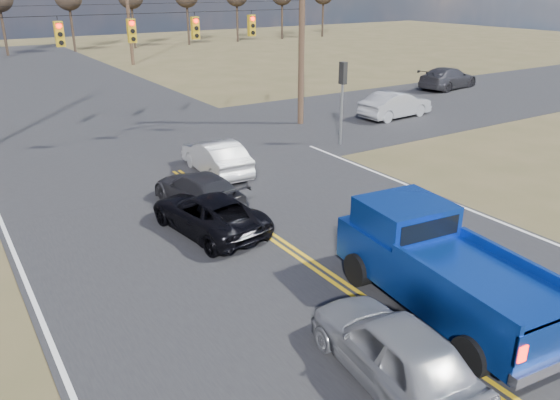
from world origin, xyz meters
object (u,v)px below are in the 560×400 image
black_suv (208,213)px  dgrey_car_queue (199,190)px  cross_car_east_near (395,105)px  silver_suv (394,349)px  pickup_truck (440,267)px  white_car_queue (216,157)px  cross_car_east_far (448,78)px

black_suv → dgrey_car_queue: (0.60, 1.97, 0.00)m
cross_car_east_near → silver_suv: bearing=131.9°
pickup_truck → dgrey_car_queue: pickup_truck is taller
cross_car_east_near → white_car_queue: bearing=100.2°
pickup_truck → cross_car_east_far: bearing=46.8°
black_suv → cross_car_east_near: (15.81, 8.24, 0.14)m
silver_suv → black_suv: 8.19m
white_car_queue → cross_car_east_far: bearing=-157.2°
dgrey_car_queue → cross_car_east_far: cross_car_east_far is taller
pickup_truck → cross_car_east_near: pickup_truck is taller
silver_suv → cross_car_east_far: bearing=-134.0°
silver_suv → dgrey_car_queue: (0.62, 10.17, -0.09)m
black_suv → cross_car_east_far: 28.75m
dgrey_car_queue → cross_car_east_far: size_ratio=0.79×
pickup_truck → black_suv: (-2.63, 6.88, -0.48)m
white_car_queue → cross_car_east_near: (13.10, 3.37, 0.06)m
pickup_truck → cross_car_east_near: bearing=54.9°
cross_car_east_far → silver_suv: bearing=119.8°
pickup_truck → silver_suv: (-2.65, -1.31, -0.38)m
silver_suv → pickup_truck: bearing=-147.3°
dgrey_car_queue → cross_car_east_near: cross_car_east_near is taller
cross_car_east_near → cross_car_east_far: 10.92m
dgrey_car_queue → pickup_truck: bearing=97.3°
cross_car_east_near → cross_car_east_far: (9.82, 4.77, 0.02)m
cross_car_east_near → cross_car_east_far: bearing=-68.3°
pickup_truck → cross_car_east_near: (13.19, 15.13, -0.33)m
dgrey_car_queue → cross_car_east_near: 16.46m
pickup_truck → black_suv: bearing=116.9°
black_suv → cross_car_east_near: size_ratio=0.96×
pickup_truck → silver_suv: size_ratio=1.49×
white_car_queue → cross_car_east_near: bearing=-162.3°
pickup_truck → silver_suv: 2.98m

